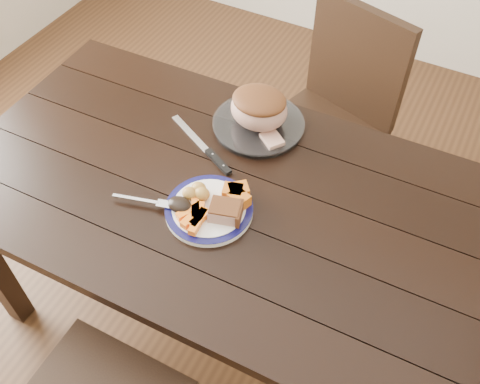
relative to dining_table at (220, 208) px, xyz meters
The scene contains 15 objects.
ground 0.66m from the dining_table, ahead, with size 4.00×4.00×0.00m, color #472B16.
dining_table is the anchor object (origin of this frame).
chair_far 0.75m from the dining_table, 82.20° to the left, with size 0.52×0.53×0.93m.
dinner_plate 0.13m from the dining_table, 79.13° to the right, with size 0.25×0.25×0.02m, color white.
plate_rim 0.14m from the dining_table, 79.13° to the right, with size 0.25×0.25×0.02m, color #0D0C3F.
serving_platter 0.31m from the dining_table, 93.28° to the left, with size 0.29×0.29×0.02m, color white.
pork_slice 0.18m from the dining_table, 51.87° to the right, with size 0.09×0.07×0.04m, color tan.
roasted_potatoes 0.15m from the dining_table, 114.63° to the right, with size 0.08×0.07×0.04m.
carrot_batons 0.19m from the dining_table, 87.89° to the right, with size 0.08×0.11×0.02m.
pumpkin_wedges 0.15m from the dining_table, 18.07° to the right, with size 0.09×0.09×0.04m.
dark_mushroom 0.19m from the dining_table, 112.16° to the right, with size 0.07×0.05×0.03m, color black.
fork 0.24m from the dining_table, 134.54° to the right, with size 0.18×0.07×0.00m.
roast_joint 0.34m from the dining_table, 93.28° to the left, with size 0.18×0.16×0.12m, color tan.
cut_slice 0.27m from the dining_table, 76.03° to the left, with size 0.07×0.06×0.02m, color tan.
carving_knife 0.17m from the dining_table, 129.87° to the left, with size 0.30×0.16×0.01m.
Camera 1 is at (0.53, -0.87, 1.94)m, focal length 40.00 mm.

